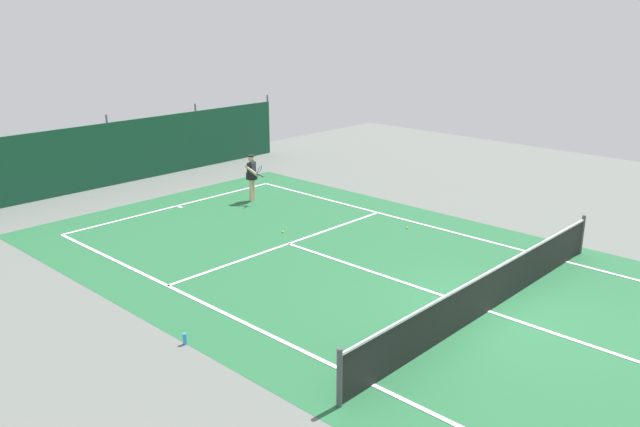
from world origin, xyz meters
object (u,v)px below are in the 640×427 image
at_px(tennis_ball_near_player, 283,232).
at_px(parked_car, 79,154).
at_px(water_bottle, 185,339).
at_px(tennis_player, 252,174).
at_px(tennis_ball_midcourt, 407,228).
at_px(tennis_net, 490,290).

height_order(tennis_ball_near_player, parked_car, parked_car).
bearing_deg(parked_car, water_bottle, 69.02).
xyz_separation_m(tennis_player, tennis_ball_midcourt, (1.22, -5.78, -0.93)).
distance_m(tennis_player, tennis_ball_near_player, 3.78).
distance_m(tennis_ball_near_player, parked_car, 11.45).
xyz_separation_m(tennis_net, tennis_player, (2.23, 10.51, 0.45)).
bearing_deg(tennis_ball_midcourt, tennis_net, -126.13).
distance_m(tennis_net, tennis_ball_midcourt, 5.87).
distance_m(tennis_net, tennis_player, 10.75).
distance_m(tennis_player, parked_car, 8.43).
relative_size(tennis_ball_midcourt, water_bottle, 0.28).
relative_size(tennis_net, water_bottle, 42.17).
bearing_deg(parked_car, tennis_player, 104.56).
bearing_deg(water_bottle, tennis_ball_midcourt, 6.54).
bearing_deg(tennis_ball_midcourt, tennis_ball_near_player, 138.85).
bearing_deg(tennis_player, water_bottle, 14.61).
height_order(tennis_net, parked_car, parked_car).
xyz_separation_m(tennis_player, tennis_ball_near_player, (-1.65, -3.27, -0.93)).
xyz_separation_m(tennis_net, parked_car, (0.02, 18.65, 0.33)).
xyz_separation_m(tennis_ball_midcourt, water_bottle, (-8.98, -1.03, 0.09)).
height_order(tennis_player, parked_car, parked_car).
xyz_separation_m(tennis_net, tennis_ball_midcourt, (3.45, 4.73, -0.48)).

